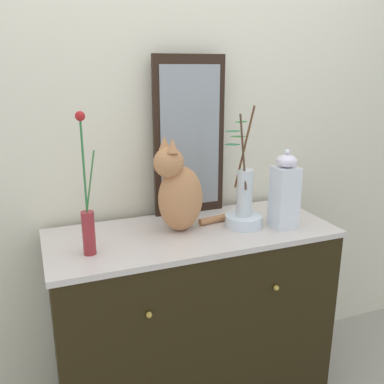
% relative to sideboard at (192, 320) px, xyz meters
% --- Properties ---
extents(wall_back, '(4.40, 0.08, 2.60)m').
position_rel_sideboard_xyz_m(wall_back, '(0.00, 0.34, 0.84)').
color(wall_back, beige).
rests_on(wall_back, ground_plane).
extents(sideboard, '(1.27, 0.55, 0.92)m').
position_rel_sideboard_xyz_m(sideboard, '(0.00, 0.00, 0.00)').
color(sideboard, black).
rests_on(sideboard, ground_plane).
extents(mirror_leaning, '(0.35, 0.03, 0.76)m').
position_rel_sideboard_xyz_m(mirror_leaning, '(0.08, 0.24, 0.84)').
color(mirror_leaning, black).
rests_on(mirror_leaning, sideboard).
extents(cat_sitting, '(0.43, 0.19, 0.42)m').
position_rel_sideboard_xyz_m(cat_sitting, '(-0.05, 0.03, 0.64)').
color(cat_sitting, '#BA7D4F').
rests_on(cat_sitting, sideboard).
extents(vase_slim_green, '(0.07, 0.05, 0.55)m').
position_rel_sideboard_xyz_m(vase_slim_green, '(-0.46, -0.08, 0.60)').
color(vase_slim_green, maroon).
rests_on(vase_slim_green, sideboard).
extents(bowl_porcelain, '(0.17, 0.17, 0.05)m').
position_rel_sideboard_xyz_m(bowl_porcelain, '(0.24, -0.03, 0.49)').
color(bowl_porcelain, white).
rests_on(bowl_porcelain, sideboard).
extents(vase_glass_clear, '(0.16, 0.14, 0.49)m').
position_rel_sideboard_xyz_m(vase_glass_clear, '(0.24, -0.03, 0.64)').
color(vase_glass_clear, silver).
rests_on(vase_glass_clear, bowl_porcelain).
extents(jar_lidded_porcelain, '(0.10, 0.10, 0.36)m').
position_rel_sideboard_xyz_m(jar_lidded_porcelain, '(0.40, -0.10, 0.62)').
color(jar_lidded_porcelain, white).
rests_on(jar_lidded_porcelain, sideboard).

